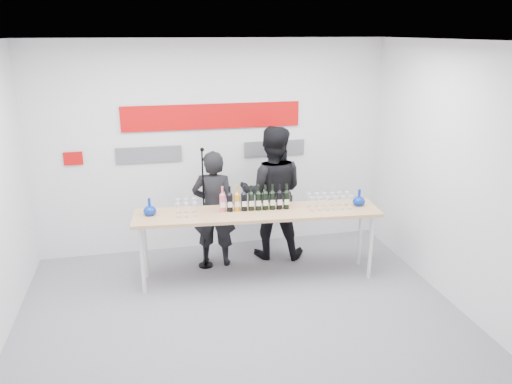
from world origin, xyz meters
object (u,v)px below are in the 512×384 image
presenter_right (272,193)px  mic_stand (205,232)px  tasting_table (258,217)px  presenter_left (214,209)px

presenter_right → mic_stand: size_ratio=1.12×
tasting_table → mic_stand: (-0.62, 0.48, -0.34)m
presenter_left → tasting_table: bearing=147.2°
mic_stand → presenter_left: bearing=28.0°
presenter_left → mic_stand: size_ratio=0.96×
presenter_left → mic_stand: bearing=40.9°
tasting_table → presenter_right: bearing=66.4°
tasting_table → mic_stand: size_ratio=1.87×
tasting_table → presenter_left: presenter_left is taller
presenter_right → tasting_table: bearing=76.8°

